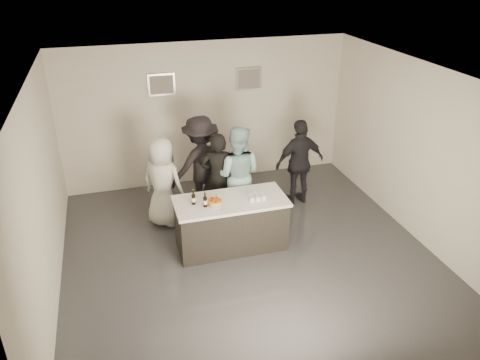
% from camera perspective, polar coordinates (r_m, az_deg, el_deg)
% --- Properties ---
extents(floor, '(6.00, 6.00, 0.00)m').
position_cam_1_polar(floor, '(7.97, 1.01, -8.98)').
color(floor, '#3D3D42').
rests_on(floor, ground).
extents(ceiling, '(6.00, 6.00, 0.00)m').
position_cam_1_polar(ceiling, '(6.69, 1.22, 12.45)').
color(ceiling, white).
extents(wall_back, '(6.00, 0.04, 3.00)m').
position_cam_1_polar(wall_back, '(9.90, -4.06, 8.03)').
color(wall_back, silver).
rests_on(wall_back, ground).
extents(wall_front, '(6.00, 0.04, 3.00)m').
position_cam_1_polar(wall_front, '(4.87, 11.89, -14.09)').
color(wall_front, silver).
rests_on(wall_front, ground).
extents(wall_left, '(0.04, 6.00, 3.00)m').
position_cam_1_polar(wall_left, '(7.02, -23.02, -2.23)').
color(wall_left, silver).
rests_on(wall_left, ground).
extents(wall_right, '(0.04, 6.00, 3.00)m').
position_cam_1_polar(wall_right, '(8.52, 20.81, 3.17)').
color(wall_right, silver).
rests_on(wall_right, ground).
extents(picture_left, '(0.54, 0.04, 0.44)m').
position_cam_1_polar(picture_left, '(9.54, -9.55, 11.41)').
color(picture_left, '#B2B2B7').
rests_on(picture_left, wall_back).
extents(picture_right, '(0.54, 0.04, 0.44)m').
position_cam_1_polar(picture_right, '(9.90, 1.05, 12.31)').
color(picture_right, '#B2B2B7').
rests_on(picture_right, wall_back).
extents(bar_counter, '(1.86, 0.86, 0.90)m').
position_cam_1_polar(bar_counter, '(7.92, -1.12, -5.30)').
color(bar_counter, white).
rests_on(bar_counter, ground).
extents(cake, '(0.23, 0.23, 0.07)m').
position_cam_1_polar(cake, '(7.55, -3.08, -2.77)').
color(cake, orange).
rests_on(cake, bar_counter).
extents(beer_bottle_a, '(0.07, 0.07, 0.26)m').
position_cam_1_polar(beer_bottle_a, '(7.55, -5.70, -2.08)').
color(beer_bottle_a, black).
rests_on(beer_bottle_a, bar_counter).
extents(beer_bottle_b, '(0.07, 0.07, 0.26)m').
position_cam_1_polar(beer_bottle_b, '(7.46, -4.27, -2.38)').
color(beer_bottle_b, black).
rests_on(beer_bottle_b, bar_counter).
extents(tumbler_cluster, '(0.30, 0.19, 0.08)m').
position_cam_1_polar(tumbler_cluster, '(7.71, 2.10, -2.06)').
color(tumbler_cluster, orange).
rests_on(tumbler_cluster, bar_counter).
extents(candles, '(0.24, 0.08, 0.01)m').
position_cam_1_polar(candles, '(7.40, -2.29, -3.72)').
color(candles, pink).
rests_on(candles, bar_counter).
extents(person_main_black, '(0.72, 0.57, 1.74)m').
position_cam_1_polar(person_main_black, '(8.50, -2.72, 0.26)').
color(person_main_black, black).
rests_on(person_main_black, ground).
extents(person_main_blue, '(1.10, 1.00, 1.84)m').
position_cam_1_polar(person_main_blue, '(8.51, -0.33, 0.71)').
color(person_main_blue, '#A2D1D5').
rests_on(person_main_blue, ground).
extents(person_guest_left, '(0.97, 0.94, 1.68)m').
position_cam_1_polar(person_guest_left, '(8.51, -9.39, -0.30)').
color(person_guest_left, silver).
rests_on(person_guest_left, ground).
extents(person_guest_right, '(1.06, 0.53, 1.74)m').
position_cam_1_polar(person_guest_right, '(9.18, 7.29, 2.13)').
color(person_guest_right, black).
rests_on(person_guest_right, ground).
extents(person_guest_back, '(1.37, 1.03, 1.89)m').
position_cam_1_polar(person_guest_back, '(8.89, -4.76, 1.94)').
color(person_guest_back, black).
rests_on(person_guest_back, ground).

